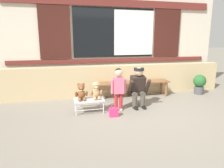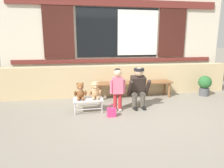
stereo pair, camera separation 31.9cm
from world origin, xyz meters
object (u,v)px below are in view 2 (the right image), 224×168
Objects in this scene: small_display_bench at (88,100)px; handbag_on_ground at (111,112)px; teddy_bear_plain at (80,92)px; child_standing at (118,85)px; teddy_bear_with_hat at (95,91)px; adult_crouching at (138,87)px; potted_plant at (205,84)px; wooden_bench_long at (134,84)px.

handbag_on_ground is (0.46, -0.38, -0.17)m from small_display_bench.
teddy_bear_plain is 0.82m from child_standing.
teddy_bear_plain is (-0.16, 0.00, 0.20)m from small_display_bench.
adult_crouching is at bearing 5.05° from teddy_bear_with_hat.
potted_plant is at bearing 16.90° from adult_crouching.
small_display_bench is at bearing -145.33° from wooden_bench_long.
small_display_bench is 1.76× the size of teddy_bear_plain.
teddy_bear_with_hat is at bearing -141.80° from wooden_bench_long.
wooden_bench_long is 5.78× the size of teddy_bear_plain.
child_standing reaches higher than small_display_bench.
wooden_bench_long is 0.82m from adult_crouching.
handbag_on_ground is at bearing -120.72° from child_standing.
handbag_on_ground is (-0.20, -0.33, -0.50)m from child_standing.
teddy_bear_with_hat is 0.38× the size of adult_crouching.
small_display_bench is 0.67× the size of adult_crouching.
potted_plant is (3.48, 0.75, -0.14)m from teddy_bear_plain.
teddy_bear_plain is at bearing 179.49° from small_display_bench.
potted_plant reaches higher than wooden_bench_long.
small_display_bench is at bearing -175.54° from adult_crouching.
child_standing is (-0.65, -0.95, 0.22)m from wooden_bench_long.
teddy_bear_plain is 0.64× the size of potted_plant.
potted_plant is (2.67, 0.80, -0.27)m from child_standing.
child_standing reaches higher than adult_crouching.
adult_crouching is (0.52, 0.14, -0.11)m from child_standing.
small_display_bench is (-1.30, -0.90, -0.11)m from wooden_bench_long.
teddy_bear_with_hat is at bearing 174.08° from child_standing.
adult_crouching reaches higher than teddy_bear_with_hat.
child_standing reaches higher than teddy_bear_with_hat.
child_standing is at bearing -5.92° from teddy_bear_with_hat.
wooden_bench_long is 1.58m from small_display_bench.
wooden_bench_long is 7.72× the size of handbag_on_ground.
teddy_bear_plain reaches higher than small_display_bench.
teddy_bear_plain is (-1.46, -0.90, 0.09)m from wooden_bench_long.
child_standing is (0.81, -0.05, 0.13)m from teddy_bear_plain.
small_display_bench is 0.67× the size of child_standing.
wooden_bench_long reaches higher than small_display_bench.
handbag_on_ground is at bearing -31.69° from teddy_bear_plain.
teddy_bear_plain is at bearing 148.31° from handbag_on_ground.
teddy_bear_with_hat is (0.32, 0.00, 0.01)m from teddy_bear_plain.
adult_crouching reaches higher than handbag_on_ground.
handbag_on_ground is 3.09m from potted_plant.
wooden_bench_long is at bearing 34.67° from small_display_bench.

